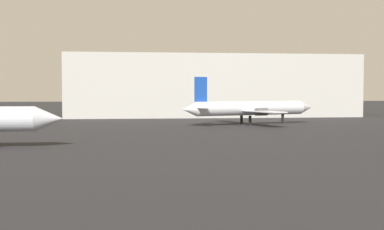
{
  "coord_description": "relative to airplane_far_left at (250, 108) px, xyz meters",
  "views": [
    {
      "loc": [
        -3.89,
        -9.85,
        6.37
      ],
      "look_at": [
        3.36,
        46.98,
        3.71
      ],
      "focal_mm": 49.54,
      "sensor_mm": 36.0,
      "label": 1
    }
  ],
  "objects": [
    {
      "name": "airplane_far_left",
      "position": [
        0.0,
        0.0,
        0.0
      ],
      "size": [
        27.64,
        21.93,
        8.79
      ],
      "rotation": [
        0.0,
        0.0,
        0.32
      ],
      "color": "silver",
      "rests_on": "ground_plane"
    },
    {
      "name": "terminal_building",
      "position": [
        -1.77,
        34.57,
        4.43
      ],
      "size": [
        70.29,
        22.01,
        14.99
      ],
      "primitive_type": "cube",
      "color": "#B7B7B2",
      "rests_on": "ground_plane"
    }
  ]
}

